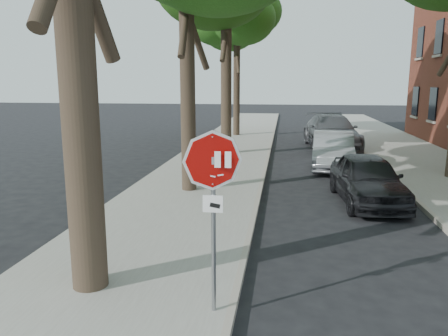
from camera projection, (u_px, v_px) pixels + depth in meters
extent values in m
plane|color=black|center=(262.00, 321.00, 6.22)|extent=(120.00, 120.00, 0.00)
cube|color=gray|center=(217.00, 162.00, 18.21)|extent=(4.00, 55.00, 0.12)
cube|color=gray|center=(432.00, 167.00, 17.06)|extent=(4.00, 55.00, 0.12)
cube|color=#9E9384|center=(267.00, 163.00, 17.93)|extent=(0.12, 55.00, 0.13)
cube|color=#9E9384|center=(378.00, 166.00, 17.33)|extent=(0.12, 55.00, 0.13)
cylinder|color=gray|center=(213.00, 224.00, 6.04)|extent=(0.06, 0.06, 2.60)
cube|color=#99999E|center=(213.00, 160.00, 5.84)|extent=(0.05, 0.06, 0.10)
cylinder|color=#99999E|center=(213.00, 160.00, 5.83)|extent=(0.76, 0.32, 0.82)
cylinder|color=white|center=(213.00, 161.00, 5.82)|extent=(0.76, 0.32, 0.82)
cylinder|color=#B50A06|center=(213.00, 161.00, 5.81)|extent=(0.68, 0.29, 0.74)
cube|color=white|center=(197.00, 159.00, 5.83)|extent=(0.08, 0.00, 0.22)
cube|color=white|center=(207.00, 159.00, 5.81)|extent=(0.08, 0.00, 0.22)
cube|color=white|center=(218.00, 160.00, 5.79)|extent=(0.08, 0.00, 0.22)
cube|color=white|center=(228.00, 160.00, 5.77)|extent=(0.08, 0.00, 0.22)
cube|color=silver|center=(204.00, 175.00, 5.85)|extent=(0.08, 0.00, 0.03)
cube|color=silver|center=(212.00, 176.00, 5.84)|extent=(0.08, 0.00, 0.03)
cube|color=silver|center=(221.00, 175.00, 5.82)|extent=(0.08, 0.00, 0.03)
cube|color=white|center=(213.00, 204.00, 5.94)|extent=(0.28, 0.02, 0.24)
cube|color=black|center=(215.00, 206.00, 5.93)|extent=(0.15, 0.00, 0.08)
cylinder|color=black|center=(187.00, 27.00, 12.42)|extent=(0.44, 0.44, 9.50)
cylinder|color=black|center=(226.00, 41.00, 19.15)|extent=(0.48, 0.48, 10.00)
cylinder|color=black|center=(237.00, 60.00, 26.09)|extent=(0.40, 0.40, 9.00)
ellipsoid|color=#235513|center=(237.00, 16.00, 25.59)|extent=(4.16, 4.16, 3.33)
ellipsoid|color=#235513|center=(226.00, 24.00, 26.50)|extent=(3.78, 3.78, 3.02)
imported|color=black|center=(367.00, 179.00, 12.18)|extent=(1.92, 4.12, 1.37)
imported|color=#96979D|center=(333.00, 150.00, 17.07)|extent=(1.85, 4.42, 1.42)
imported|color=#505155|center=(331.00, 132.00, 22.18)|extent=(2.73, 5.93, 1.68)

